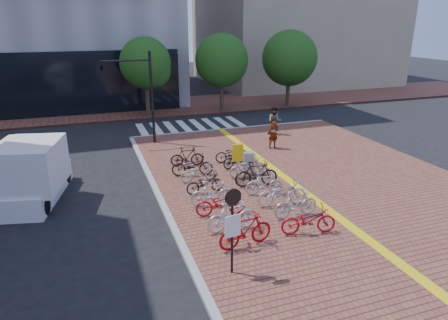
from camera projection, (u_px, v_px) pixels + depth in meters
name	position (u px, v px, depth m)	size (l,w,h in m)	color
ground	(270.00, 209.00, 15.98)	(120.00, 120.00, 0.00)	black
sidewalk	(426.00, 260.00, 12.44)	(14.00, 34.00, 0.15)	brown
tactile_strip	(401.00, 264.00, 12.10)	(0.40, 34.00, 0.01)	gold
kerb_west	(213.00, 311.00, 10.25)	(0.25, 34.00, 0.15)	gray
kerb_north	(234.00, 129.00, 27.59)	(14.00, 0.25, 0.15)	gray
far_sidewalk	(165.00, 107.00, 34.67)	(70.00, 8.00, 0.15)	brown
building_beige	(294.00, 4.00, 47.16)	(20.00, 18.00, 18.00)	gray
crosswalk	(192.00, 126.00, 28.61)	(7.50, 4.00, 0.01)	silver
street_trees	(234.00, 61.00, 31.76)	(16.20, 4.60, 6.35)	#38281E
bike_0	(246.00, 230.00, 12.89)	(0.54, 1.93, 1.16)	#A60B0F
bike_1	(232.00, 216.00, 13.88)	(0.52, 1.84, 1.11)	white
bike_2	(221.00, 203.00, 15.01)	(0.66, 1.90, 1.00)	red
bike_3	(212.00, 193.00, 15.81)	(0.50, 1.79, 1.07)	silver
bike_4	(205.00, 183.00, 17.01)	(0.59, 1.69, 0.89)	black
bike_5	(199.00, 172.00, 18.20)	(0.61, 1.75, 0.92)	#A7A7AC
bike_6	(192.00, 165.00, 18.90)	(0.68, 1.96, 1.03)	black
bike_7	(187.00, 157.00, 20.15)	(0.47, 1.68, 1.01)	black
bike_8	(309.00, 220.00, 13.70)	(0.68, 1.94, 1.02)	red
bike_9	(296.00, 204.00, 14.86)	(0.51, 1.80, 1.08)	#B5B5BA
bike_10	(282.00, 193.00, 15.80)	(0.70, 2.01, 1.06)	#B9B9BE
bike_11	(265.00, 183.00, 16.83)	(0.47, 1.66, 1.00)	#B9BABE
bike_12	(256.00, 174.00, 17.65)	(0.55, 1.95, 1.17)	black
bike_13	(247.00, 167.00, 18.80)	(0.65, 1.88, 0.99)	#AAAAAF
bike_14	(237.00, 159.00, 19.92)	(0.44, 1.57, 0.94)	black
bike_15	(232.00, 154.00, 20.71)	(0.62, 1.78, 0.93)	black
pedestrian_a	(273.00, 133.00, 22.89)	(0.65, 0.43, 1.78)	gray
pedestrian_b	(275.00, 121.00, 25.72)	(0.87, 0.67, 1.78)	#4E5664
utility_box	(249.00, 163.00, 19.18)	(0.49, 0.35, 1.06)	silver
yellow_sign	(238.00, 156.00, 17.81)	(0.50, 0.14, 1.83)	#B7B7BC
notice_sign	(233.00, 221.00, 11.13)	(0.50, 0.14, 2.69)	black
traffic_light_pole	(129.00, 82.00, 22.68)	(2.89, 1.12, 5.39)	black
box_truck	(31.00, 171.00, 16.49)	(2.95, 4.92, 2.66)	white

